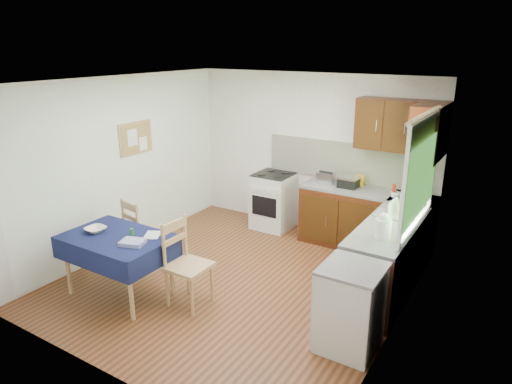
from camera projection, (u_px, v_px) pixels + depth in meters
The scene contains 33 objects.
floor at pixel (238, 280), 5.90m from camera, with size 4.20×4.20×0.00m, color #4F2515.
ceiling at pixel (235, 82), 5.12m from camera, with size 4.00×4.20×0.02m, color white.
wall_back at pixel (311, 154), 7.21m from camera, with size 4.00×0.02×2.50m, color silver.
wall_front at pixel (97, 252), 3.81m from camera, with size 4.00×0.02×2.50m, color silver.
wall_left at pixel (121, 165), 6.51m from camera, with size 0.02×4.20×2.50m, color white.
wall_right at pixel (404, 219), 4.51m from camera, with size 0.02×4.20×2.50m, color silver.
base_cabinets at pixel (374, 238), 6.11m from camera, with size 1.90×2.30×0.86m.
worktop_back at pixel (367, 192), 6.56m from camera, with size 1.90×0.60×0.04m, color slate.
worktop_right at pixel (389, 227), 5.30m from camera, with size 0.60×1.70×0.04m, color slate.
worktop_corner at pixel (414, 199), 6.23m from camera, with size 0.60×0.60×0.04m, color slate.
splashback at pixel (349, 162), 6.89m from camera, with size 2.70×0.02×0.60m, color white.
upper_cabinets at pixel (408, 128), 6.02m from camera, with size 1.20×0.85×0.70m.
stove at pixel (273, 201), 7.46m from camera, with size 0.60×0.61×0.92m.
window at pixel (422, 165), 4.97m from camera, with size 0.04×1.48×1.26m.
fridge at pixel (350, 308), 4.47m from camera, with size 0.58×0.60×0.89m.
corkboard at pixel (136, 138), 6.63m from camera, with size 0.04×0.62×0.47m.
dining_table at pixel (117, 244), 5.37m from camera, with size 1.26×0.85×0.76m.
chair_far at pixel (140, 230), 6.18m from camera, with size 0.49×0.49×0.95m.
chair_near at pixel (185, 261), 5.22m from camera, with size 0.45×0.45×1.02m.
toaster at pixel (326, 178), 6.83m from camera, with size 0.25×0.15×0.19m.
sandwich_press at pixel (348, 182), 6.66m from camera, with size 0.28×0.24×0.16m.
sauce_bottle at pixel (394, 191), 6.21m from camera, with size 0.04×0.04×0.20m, color red.
yellow_packet at pixel (360, 181), 6.75m from camera, with size 0.12×0.08×0.15m, color gold.
dish_rack at pixel (393, 214), 5.58m from camera, with size 0.42×0.32×0.20m.
kettle at pixel (383, 227), 4.90m from camera, with size 0.18×0.18×0.30m.
cup at pixel (395, 195), 6.20m from camera, with size 0.12×0.12×0.10m, color silver.
soap_bottle_a at pixel (404, 196), 5.87m from camera, with size 0.10×0.10×0.27m, color silver.
soap_bottle_b at pixel (393, 204), 5.71m from camera, with size 0.08×0.09×0.19m, color #1F42B7.
soap_bottle_c at pixel (386, 223), 5.15m from camera, with size 0.13×0.13×0.17m, color #2B8E26.
plate_bowl at pixel (96, 230), 5.45m from camera, with size 0.24×0.24×0.06m, color #F2ECC6.
book at pixel (145, 235), 5.34m from camera, with size 0.17×0.24×0.02m, color white.
spice_jar at pixel (132, 232), 5.35m from camera, with size 0.04×0.04×0.08m, color #227E25.
tea_towel at pixel (133, 242), 5.11m from camera, with size 0.26×0.20×0.05m, color #292D97.
Camera 1 is at (2.96, -4.35, 2.91)m, focal length 32.00 mm.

